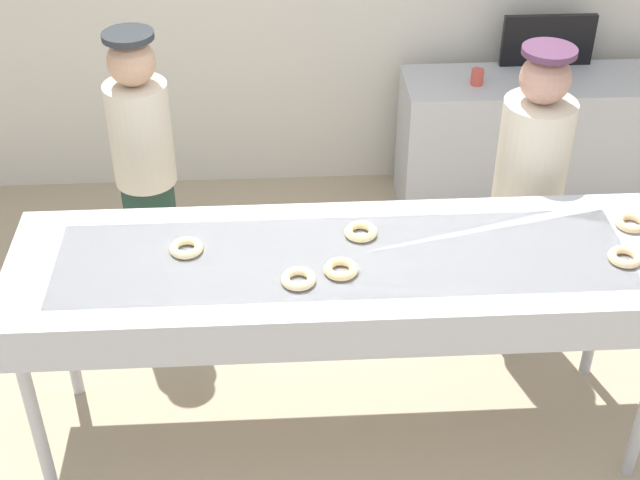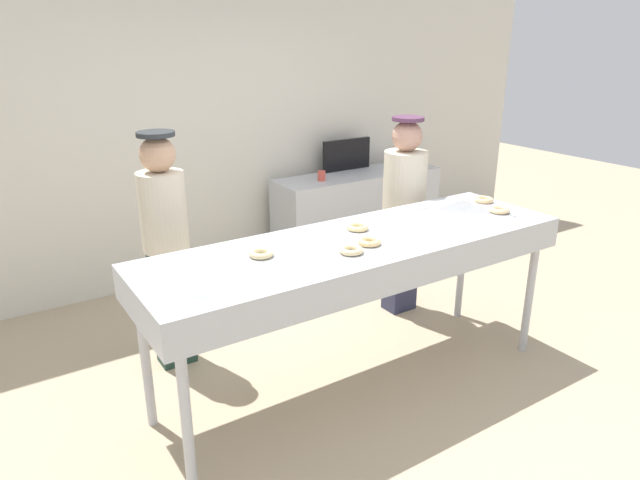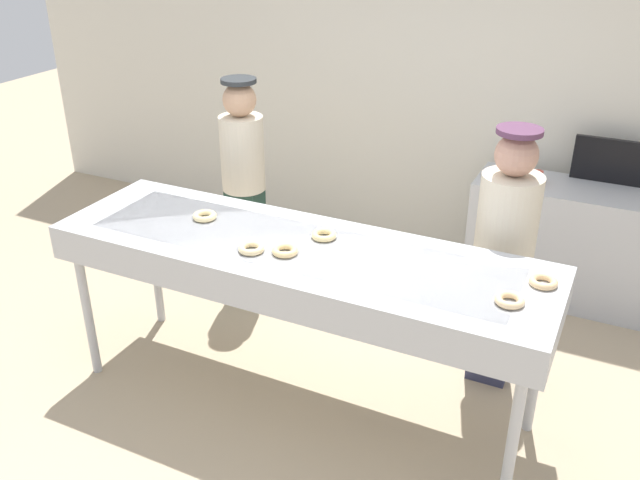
{
  "view_description": "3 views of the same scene",
  "coord_description": "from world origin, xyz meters",
  "px_view_note": "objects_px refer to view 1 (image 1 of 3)",
  "views": [
    {
      "loc": [
        -0.26,
        -2.98,
        3.25
      ],
      "look_at": [
        -0.08,
        0.18,
        0.99
      ],
      "focal_mm": 50.76,
      "sensor_mm": 36.0,
      "label": 1
    },
    {
      "loc": [
        -2.0,
        -2.61,
        2.21
      ],
      "look_at": [
        -0.16,
        0.21,
        0.99
      ],
      "focal_mm": 31.98,
      "sensor_mm": 36.0,
      "label": 2
    },
    {
      "loc": [
        1.53,
        -2.88,
        2.7
      ],
      "look_at": [
        -0.02,
        0.31,
        0.92
      ],
      "focal_mm": 38.36,
      "sensor_mm": 36.0,
      "label": 3
    }
  ],
  "objects_px": {
    "plain_donut_2": "(625,257)",
    "menu_display": "(548,40)",
    "fryer_conveyor": "(343,275)",
    "prep_counter": "(543,143)",
    "paper_cup_1": "(477,77)",
    "plain_donut_1": "(632,223)",
    "plain_donut_3": "(298,279)",
    "plain_donut_0": "(341,269)",
    "plain_donut_5": "(186,248)",
    "plain_donut_4": "(361,232)",
    "worker_assistant": "(145,170)",
    "worker_baker": "(529,181)"
  },
  "relations": [
    {
      "from": "plain_donut_4",
      "to": "paper_cup_1",
      "type": "bearing_deg",
      "value": 63.64
    },
    {
      "from": "plain_donut_0",
      "to": "prep_counter",
      "type": "height_order",
      "value": "plain_donut_0"
    },
    {
      "from": "menu_display",
      "to": "fryer_conveyor",
      "type": "bearing_deg",
      "value": -123.68
    },
    {
      "from": "worker_assistant",
      "to": "prep_counter",
      "type": "relative_size",
      "value": 0.92
    },
    {
      "from": "plain_donut_2",
      "to": "paper_cup_1",
      "type": "xyz_separation_m",
      "value": [
        -0.2,
        1.97,
        -0.12
      ]
    },
    {
      "from": "prep_counter",
      "to": "paper_cup_1",
      "type": "height_order",
      "value": "paper_cup_1"
    },
    {
      "from": "plain_donut_5",
      "to": "prep_counter",
      "type": "bearing_deg",
      "value": 41.84
    },
    {
      "from": "prep_counter",
      "to": "menu_display",
      "type": "bearing_deg",
      "value": 90.0
    },
    {
      "from": "plain_donut_4",
      "to": "plain_donut_2",
      "type": "bearing_deg",
      "value": -12.72
    },
    {
      "from": "fryer_conveyor",
      "to": "plain_donut_2",
      "type": "distance_m",
      "value": 1.16
    },
    {
      "from": "plain_donut_5",
      "to": "plain_donut_2",
      "type": "bearing_deg",
      "value": -5.22
    },
    {
      "from": "plain_donut_2",
      "to": "plain_donut_0",
      "type": "bearing_deg",
      "value": -179.21
    },
    {
      "from": "fryer_conveyor",
      "to": "worker_baker",
      "type": "xyz_separation_m",
      "value": [
        0.96,
        0.7,
        -0.01
      ]
    },
    {
      "from": "plain_donut_3",
      "to": "paper_cup_1",
      "type": "distance_m",
      "value": 2.33
    },
    {
      "from": "plain_donut_2",
      "to": "menu_display",
      "type": "distance_m",
      "value": 2.24
    },
    {
      "from": "plain_donut_3",
      "to": "worker_assistant",
      "type": "xyz_separation_m",
      "value": [
        -0.73,
        1.09,
        -0.13
      ]
    },
    {
      "from": "plain_donut_5",
      "to": "worker_baker",
      "type": "xyz_separation_m",
      "value": [
        1.61,
        0.63,
        -0.12
      ]
    },
    {
      "from": "fryer_conveyor",
      "to": "plain_donut_0",
      "type": "bearing_deg",
      "value": -98.7
    },
    {
      "from": "plain_donut_2",
      "to": "worker_assistant",
      "type": "xyz_separation_m",
      "value": [
        -2.06,
        1.02,
        -0.13
      ]
    },
    {
      "from": "fryer_conveyor",
      "to": "prep_counter",
      "type": "height_order",
      "value": "fryer_conveyor"
    },
    {
      "from": "fryer_conveyor",
      "to": "paper_cup_1",
      "type": "relative_size",
      "value": 29.18
    },
    {
      "from": "plain_donut_2",
      "to": "plain_donut_3",
      "type": "relative_size",
      "value": 1.0
    },
    {
      "from": "prep_counter",
      "to": "plain_donut_0",
      "type": "bearing_deg",
      "value": -125.29
    },
    {
      "from": "plain_donut_0",
      "to": "plain_donut_2",
      "type": "xyz_separation_m",
      "value": [
        1.16,
        0.02,
        0.0
      ]
    },
    {
      "from": "fryer_conveyor",
      "to": "plain_donut_5",
      "type": "height_order",
      "value": "plain_donut_5"
    },
    {
      "from": "plain_donut_0",
      "to": "paper_cup_1",
      "type": "relative_size",
      "value": 1.46
    },
    {
      "from": "plain_donut_0",
      "to": "worker_assistant",
      "type": "distance_m",
      "value": 1.38
    },
    {
      "from": "plain_donut_3",
      "to": "prep_counter",
      "type": "distance_m",
      "value": 2.7
    },
    {
      "from": "plain_donut_4",
      "to": "prep_counter",
      "type": "height_order",
      "value": "plain_donut_4"
    },
    {
      "from": "prep_counter",
      "to": "paper_cup_1",
      "type": "xyz_separation_m",
      "value": [
        -0.47,
        -0.04,
        0.49
      ]
    },
    {
      "from": "plain_donut_0",
      "to": "paper_cup_1",
      "type": "bearing_deg",
      "value": 64.18
    },
    {
      "from": "plain_donut_0",
      "to": "worker_assistant",
      "type": "relative_size",
      "value": 0.08
    },
    {
      "from": "plain_donut_0",
      "to": "menu_display",
      "type": "relative_size",
      "value": 0.24
    },
    {
      "from": "worker_assistant",
      "to": "worker_baker",
      "type": "bearing_deg",
      "value": 156.35
    },
    {
      "from": "worker_assistant",
      "to": "prep_counter",
      "type": "bearing_deg",
      "value": -173.83
    },
    {
      "from": "plain_donut_4",
      "to": "prep_counter",
      "type": "distance_m",
      "value": 2.3
    },
    {
      "from": "paper_cup_1",
      "to": "plain_donut_1",
      "type": "bearing_deg",
      "value": -79.68
    },
    {
      "from": "plain_donut_4",
      "to": "plain_donut_1",
      "type": "bearing_deg",
      "value": 0.06
    },
    {
      "from": "plain_donut_5",
      "to": "prep_counter",
      "type": "relative_size",
      "value": 0.08
    },
    {
      "from": "plain_donut_1",
      "to": "plain_donut_2",
      "type": "xyz_separation_m",
      "value": [
        -0.11,
        -0.24,
        0.0
      ]
    },
    {
      "from": "prep_counter",
      "to": "menu_display",
      "type": "xyz_separation_m",
      "value": [
        0.0,
        0.21,
        0.6
      ]
    },
    {
      "from": "plain_donut_5",
      "to": "worker_baker",
      "type": "distance_m",
      "value": 1.73
    },
    {
      "from": "plain_donut_3",
      "to": "menu_display",
      "type": "xyz_separation_m",
      "value": [
        1.61,
        2.29,
        -0.01
      ]
    },
    {
      "from": "plain_donut_2",
      "to": "paper_cup_1",
      "type": "height_order",
      "value": "plain_donut_2"
    },
    {
      "from": "plain_donut_5",
      "to": "worker_assistant",
      "type": "relative_size",
      "value": 0.08
    },
    {
      "from": "worker_baker",
      "to": "menu_display",
      "type": "bearing_deg",
      "value": -92.59
    },
    {
      "from": "plain_donut_5",
      "to": "worker_assistant",
      "type": "distance_m",
      "value": 0.91
    },
    {
      "from": "plain_donut_5",
      "to": "paper_cup_1",
      "type": "relative_size",
      "value": 1.46
    },
    {
      "from": "plain_donut_3",
      "to": "paper_cup_1",
      "type": "relative_size",
      "value": 1.46
    },
    {
      "from": "plain_donut_1",
      "to": "worker_assistant",
      "type": "height_order",
      "value": "worker_assistant"
    }
  ]
}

